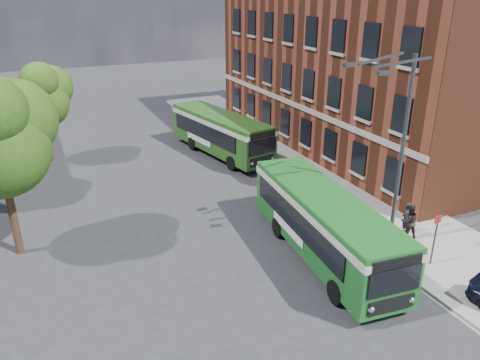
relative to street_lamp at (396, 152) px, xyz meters
name	(u,v)px	position (x,y,z in m)	size (l,w,h in m)	color
ground	(274,249)	(-4.84, 2.00, -4.79)	(120.00, 120.00, 0.00)	#2B2B2D
pavement	(310,170)	(2.16, 10.00, -4.72)	(6.00, 48.00, 0.15)	gray
kerb_line	(269,178)	(-0.89, 10.00, -4.79)	(0.12, 48.00, 0.01)	beige
brick_office	(366,52)	(9.16, 14.00, 2.18)	(12.10, 26.00, 14.20)	brown
street_lamp	(396,152)	(0.00, 0.00, 0.00)	(2.96, 2.38, 9.00)	#393B3E
bus_stop_sign	(435,237)	(0.76, -2.20, -3.28)	(0.35, 0.08, 2.52)	#393B3E
bus_front	(324,220)	(-3.12, 0.57, -2.96)	(3.47, 10.58, 3.02)	#1B5F21
bus_rear	(221,131)	(-2.02, 15.57, -2.96)	(4.43, 10.23, 3.02)	#265519
pedestrian_a	(406,218)	(1.72, 0.50, -3.82)	(0.60, 0.39, 1.64)	black
pedestrian_b	(409,221)	(1.50, 0.06, -3.76)	(0.86, 0.67, 1.76)	black
tree_right	(42,95)	(-13.53, 19.20, -0.02)	(4.17, 3.96, 7.04)	#341F13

